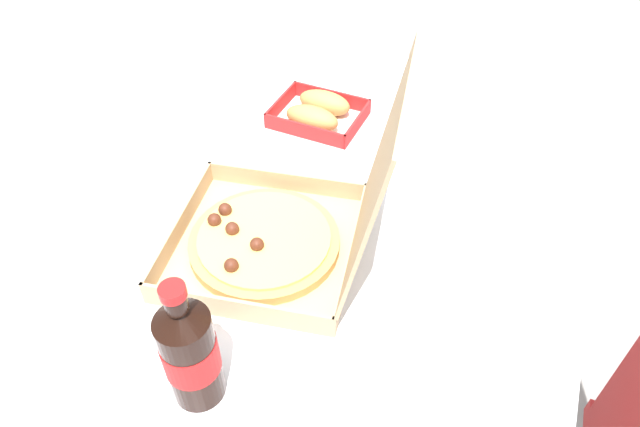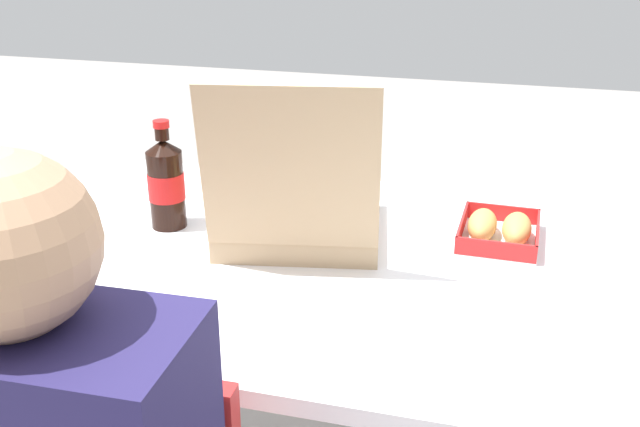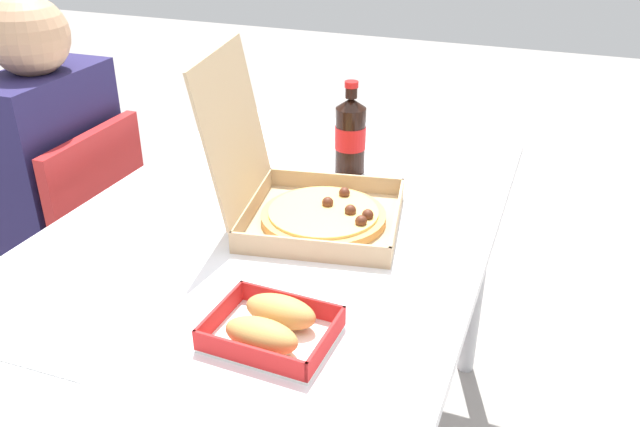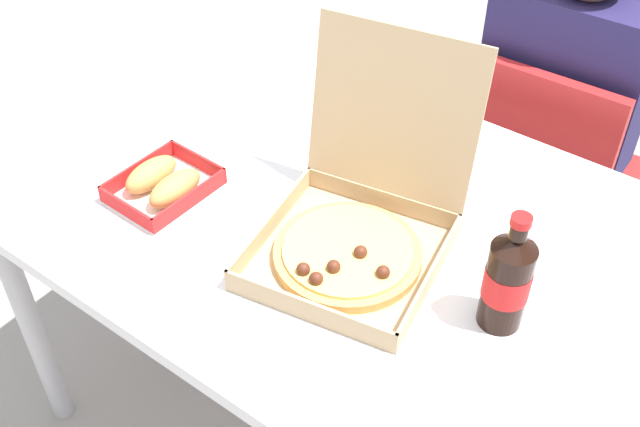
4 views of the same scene
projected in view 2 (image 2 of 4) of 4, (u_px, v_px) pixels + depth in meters
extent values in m
cube|color=white|center=(321.00, 263.00, 1.40)|extent=(1.38, 0.87, 0.03)
cylinder|color=#B7B7BC|center=(616.00, 370.00, 1.72)|extent=(0.05, 0.05, 0.72)
cylinder|color=#B7B7BC|center=(137.00, 302.00, 2.01)|extent=(0.05, 0.05, 0.72)
sphere|color=tan|center=(2.00, 245.00, 0.71)|extent=(0.19, 0.19, 0.19)
cube|color=tan|center=(301.00, 231.00, 1.49)|extent=(0.36, 0.36, 0.01)
cube|color=tan|center=(308.00, 194.00, 1.62)|extent=(0.30, 0.06, 0.04)
cube|color=tan|center=(377.00, 223.00, 1.47)|extent=(0.06, 0.30, 0.04)
cube|color=tan|center=(227.00, 219.00, 1.49)|extent=(0.06, 0.30, 0.04)
cube|color=tan|center=(293.00, 253.00, 1.34)|extent=(0.30, 0.06, 0.04)
cube|color=tan|center=(289.00, 170.00, 1.25)|extent=(0.31, 0.12, 0.30)
cylinder|color=tan|center=(301.00, 226.00, 1.49)|extent=(0.26, 0.26, 0.02)
cylinder|color=#EAC666|center=(301.00, 220.00, 1.48)|extent=(0.23, 0.23, 0.01)
sphere|color=#562819|center=(304.00, 206.00, 1.53)|extent=(0.02, 0.02, 0.02)
sphere|color=#562819|center=(326.00, 201.00, 1.55)|extent=(0.02, 0.02, 0.02)
sphere|color=#562819|center=(313.00, 199.00, 1.56)|extent=(0.02, 0.02, 0.02)
sphere|color=#562819|center=(265.00, 209.00, 1.51)|extent=(0.02, 0.02, 0.02)
sphere|color=#562819|center=(289.00, 215.00, 1.48)|extent=(0.02, 0.02, 0.02)
cube|color=white|center=(498.00, 240.00, 1.45)|extent=(0.16, 0.19, 0.00)
cube|color=red|center=(502.00, 213.00, 1.53)|extent=(0.15, 0.01, 0.03)
cube|color=red|center=(495.00, 250.00, 1.36)|extent=(0.15, 0.01, 0.03)
cube|color=red|center=(537.00, 235.00, 1.43)|extent=(0.01, 0.19, 0.03)
cube|color=red|center=(462.00, 226.00, 1.47)|extent=(0.01, 0.19, 0.03)
ellipsoid|color=tan|center=(517.00, 229.00, 1.43)|extent=(0.06, 0.12, 0.05)
ellipsoid|color=tan|center=(482.00, 225.00, 1.45)|extent=(0.06, 0.12, 0.05)
cylinder|color=black|center=(167.00, 189.00, 1.49)|extent=(0.07, 0.07, 0.16)
cone|color=black|center=(163.00, 146.00, 1.46)|extent=(0.07, 0.07, 0.02)
cylinder|color=black|center=(162.00, 134.00, 1.45)|extent=(0.03, 0.03, 0.02)
cylinder|color=red|center=(161.00, 124.00, 1.44)|extent=(0.03, 0.03, 0.01)
cylinder|color=red|center=(166.00, 186.00, 1.49)|extent=(0.07, 0.07, 0.06)
cube|color=white|center=(547.00, 320.00, 1.17)|extent=(0.21, 0.16, 0.00)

